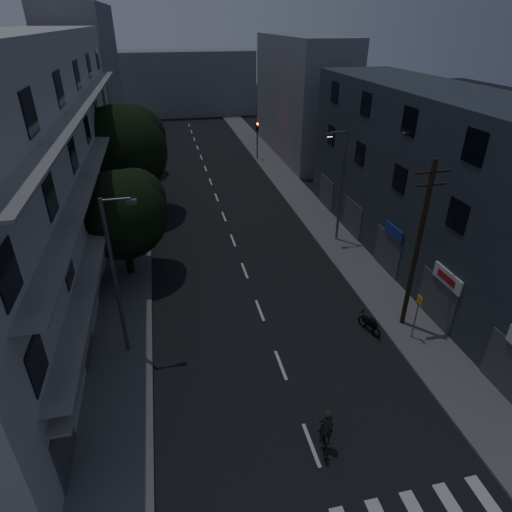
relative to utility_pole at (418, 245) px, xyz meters
name	(u,v)px	position (x,y,z in m)	size (l,w,h in m)	color
ground	(223,214)	(-7.24, 16.91, -4.87)	(160.00, 160.00, 0.00)	black
sidewalk_left	(132,221)	(-14.74, 16.91, -4.79)	(3.00, 90.00, 0.15)	#565659
sidewalk_right	(307,206)	(0.26, 16.91, -4.79)	(3.00, 90.00, 0.15)	#565659
lane_markings	(213,189)	(-7.24, 23.16, -4.86)	(0.15, 60.50, 0.01)	beige
building_left	(31,168)	(-19.22, 9.91, 2.13)	(7.00, 36.00, 14.00)	#B4B4AF
building_right	(438,185)	(4.75, 5.90, 0.63)	(6.19, 28.00, 11.00)	#2A3039
building_far_left	(89,83)	(-19.24, 39.91, 3.13)	(6.00, 20.00, 16.00)	slate
building_far_right	(301,97)	(4.76, 33.91, 1.63)	(6.00, 20.00, 13.00)	slate
building_far_end	(182,83)	(-7.24, 61.91, 0.13)	(24.00, 8.00, 10.00)	slate
tree_near	(122,211)	(-14.45, 8.67, -0.51)	(5.45, 5.45, 6.73)	black
tree_mid	(122,148)	(-14.80, 18.56, 0.79)	(7.16, 7.16, 8.81)	black
tree_far	(131,135)	(-14.61, 29.31, -0.67)	(5.23, 5.23, 6.46)	black
traffic_signal_far_right	(257,133)	(-0.90, 31.94, -1.77)	(0.28, 0.37, 4.10)	black
traffic_signal_far_left	(141,139)	(-13.83, 31.96, -1.77)	(0.28, 0.37, 4.10)	black
street_lamp_left_near	(117,272)	(-14.28, 0.96, -0.27)	(1.51, 0.25, 8.00)	#53565A
street_lamp_right	(340,182)	(0.17, 10.21, -0.27)	(1.51, 0.25, 8.00)	slate
street_lamp_left_far	(129,148)	(-14.52, 22.61, -0.27)	(1.51, 0.25, 8.00)	#54545B
utility_pole	(418,245)	(0.00, 0.00, 0.00)	(1.80, 0.24, 9.00)	black
bus_stop_sign	(417,309)	(-0.14, -1.22, -2.98)	(0.06, 0.35, 2.52)	#595B60
motorcycle	(369,324)	(-2.00, -0.13, -4.44)	(0.69, 1.65, 1.08)	black
cyclist	(325,436)	(-6.81, -6.31, -4.19)	(0.90, 1.67, 2.01)	black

